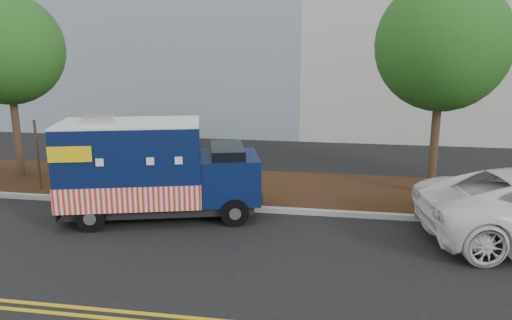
# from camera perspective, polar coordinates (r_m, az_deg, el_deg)

# --- Properties ---
(ground) EXTENTS (120.00, 120.00, 0.00)m
(ground) POSITION_cam_1_polar(r_m,az_deg,el_deg) (13.61, -7.82, -7.38)
(ground) COLOR black
(ground) RESTS_ON ground
(curb) EXTENTS (120.00, 0.18, 0.15)m
(curb) POSITION_cam_1_polar(r_m,az_deg,el_deg) (14.84, -6.23, -5.24)
(curb) COLOR #9E9E99
(curb) RESTS_ON ground
(mulch_strip) EXTENTS (120.00, 4.00, 0.15)m
(mulch_strip) POSITION_cam_1_polar(r_m,az_deg,el_deg) (16.78, -4.30, -3.00)
(mulch_strip) COLOR black
(mulch_strip) RESTS_ON ground
(centerline_near) EXTENTS (120.00, 0.10, 0.01)m
(centerline_near) POSITION_cam_1_polar(r_m,az_deg,el_deg) (9.85, -15.80, -16.26)
(centerline_near) COLOR gold
(centerline_near) RESTS_ON ground
(centerline_far) EXTENTS (120.00, 0.10, 0.01)m
(centerline_far) POSITION_cam_1_polar(r_m,az_deg,el_deg) (9.66, -16.45, -16.95)
(centerline_far) COLOR gold
(centerline_far) RESTS_ON ground
(tree_a) EXTENTS (3.74, 3.74, 6.42)m
(tree_a) POSITION_cam_1_polar(r_m,az_deg,el_deg) (19.17, -26.53, 11.23)
(tree_a) COLOR #38281C
(tree_a) RESTS_ON ground
(tree_c) EXTENTS (3.91, 3.91, 6.66)m
(tree_c) POSITION_cam_1_polar(r_m,az_deg,el_deg) (15.95, 20.54, 12.19)
(tree_c) COLOR #38281C
(tree_c) RESTS_ON ground
(sign_post) EXTENTS (0.06, 0.06, 2.40)m
(sign_post) POSITION_cam_1_polar(r_m,az_deg,el_deg) (17.41, -23.68, 0.32)
(sign_post) COLOR #473828
(sign_post) RESTS_ON ground
(food_truck) EXTENTS (5.81, 3.39, 2.89)m
(food_truck) POSITION_cam_1_polar(r_m,az_deg,el_deg) (13.99, -12.04, -1.34)
(food_truck) COLOR black
(food_truck) RESTS_ON ground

